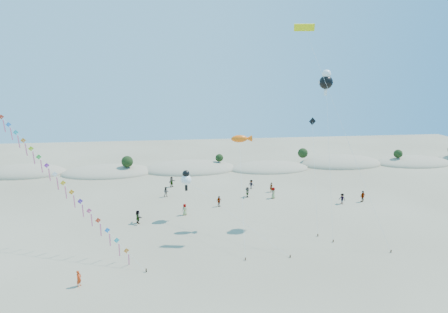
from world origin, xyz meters
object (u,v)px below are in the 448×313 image
(kite_train, at_px, (24,142))
(fish_kite, at_px, (242,139))
(parafoil_kite, at_px, (306,32))
(flyer_foreground, at_px, (79,278))

(kite_train, xyz_separation_m, fish_kite, (25.27, 0.35, -0.22))
(parafoil_kite, relative_size, flyer_foreground, 16.02)
(fish_kite, relative_size, flyer_foreground, 7.54)
(fish_kite, relative_size, parafoil_kite, 0.47)
(kite_train, distance_m, fish_kite, 25.27)
(kite_train, height_order, parafoil_kite, parafoil_kite)
(fish_kite, bearing_deg, kite_train, -179.22)
(fish_kite, height_order, flyer_foreground, fish_kite)
(parafoil_kite, bearing_deg, flyer_foreground, -154.72)
(kite_train, relative_size, parafoil_kite, 1.09)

